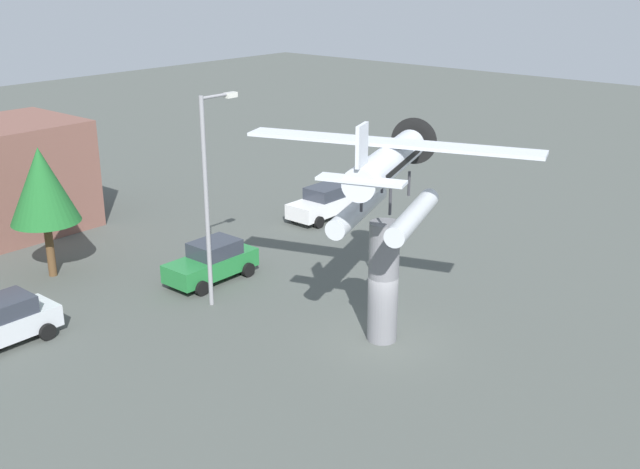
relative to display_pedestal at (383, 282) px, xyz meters
The scene contains 8 objects.
ground_plane 2.28m from the display_pedestal, ahead, with size 140.00×140.00×0.00m, color #4C514C.
display_pedestal is the anchor object (origin of this frame).
floatplane_monument 3.95m from the display_pedestal, 19.33° to the left, with size 7.20×10.18×4.00m.
car_near_silver 13.94m from the display_pedestal, 132.34° to the left, with size 4.20×2.02×1.76m.
car_mid_green 9.08m from the display_pedestal, 91.71° to the left, with size 4.20×2.02×1.76m.
car_far_white 14.52m from the display_pedestal, 48.86° to the left, with size 4.20×2.02×1.76m.
streetlight_primary 7.78m from the display_pedestal, 104.52° to the left, with size 1.84×0.28×8.49m.
tree_east 15.58m from the display_pedestal, 107.09° to the left, with size 2.98×2.98×5.83m.
Camera 1 is at (-20.75, -14.71, 13.07)m, focal length 42.84 mm.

